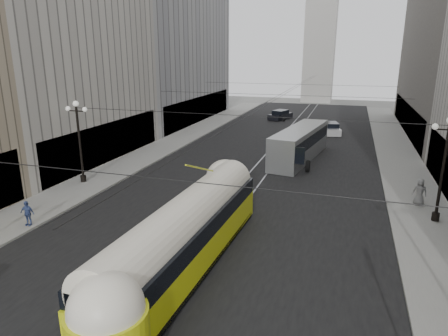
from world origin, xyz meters
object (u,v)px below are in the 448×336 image
Objects in this scene: city_bus at (300,142)px; pedestrian_sidewalk_left at (27,213)px; streetcar at (186,233)px; pedestrian_sidewalk_right at (420,192)px; pedestrian_crossing_a at (70,320)px.

pedestrian_sidewalk_left is at bearing -122.61° from city_bus.
streetcar reaches higher than pedestrian_sidewalk_right.
city_bus is 13.68m from pedestrian_sidewalk_right.
pedestrian_sidewalk_left is (-22.49, -10.64, -0.15)m from pedestrian_sidewalk_right.
pedestrian_sidewalk_right is (9.24, -10.07, -0.62)m from city_bus.
pedestrian_crossing_a is at bearing -44.79° from pedestrian_sidewalk_left.
city_bus reaches higher than pedestrian_sidewalk_left.
city_bus is at bearing 52.72° from pedestrian_sidewalk_left.
pedestrian_sidewalk_right is 1.20× the size of pedestrian_sidewalk_left.
pedestrian_crossing_a is at bearing -107.08° from streetcar.
streetcar is at bearing -11.62° from pedestrian_sidewalk_left.
city_bus is 6.94× the size of pedestrian_crossing_a.
city_bus reaches higher than pedestrian_sidewalk_right.
city_bus is 28.49m from pedestrian_crossing_a.
streetcar is 16.81m from pedestrian_sidewalk_right.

